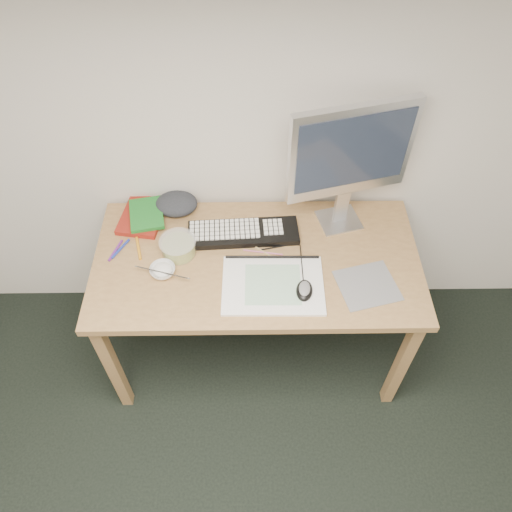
{
  "coord_description": "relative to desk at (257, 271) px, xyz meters",
  "views": [
    {
      "loc": [
        -0.06,
        0.08,
        2.4
      ],
      "look_at": [
        -0.04,
        1.38,
        0.83
      ],
      "focal_mm": 35.0,
      "sensor_mm": 36.0,
      "label": 1
    }
  ],
  "objects": [
    {
      "name": "pencil_black",
      "position": [
        0.1,
        0.07,
        0.09
      ],
      "size": [
        0.17,
        0.04,
        0.01
      ],
      "primitive_type": "cylinder",
      "rotation": [
        0.0,
        1.57,
        0.21
      ],
      "color": "black",
      "rests_on": "desk"
    },
    {
      "name": "mouse",
      "position": [
        0.19,
        -0.18,
        0.11
      ],
      "size": [
        0.08,
        0.11,
        0.04
      ],
      "primitive_type": "ellipsoid",
      "rotation": [
        0.0,
        0.0,
        -0.13
      ],
      "color": "black",
      "rests_on": "sketchpad"
    },
    {
      "name": "marker_orange",
      "position": [
        -0.51,
        0.06,
        0.09
      ],
      "size": [
        0.04,
        0.13,
        0.01
      ],
      "primitive_type": "cylinder",
      "rotation": [
        0.0,
        1.57,
        1.83
      ],
      "color": "orange",
      "rests_on": "desk"
    },
    {
      "name": "desk",
      "position": [
        0.0,
        0.0,
        0.0
      ],
      "size": [
        1.4,
        0.7,
        0.75
      ],
      "color": "#AC844F",
      "rests_on": "ground"
    },
    {
      "name": "monitor",
      "position": [
        0.38,
        0.22,
        0.46
      ],
      "size": [
        0.51,
        0.2,
        0.61
      ],
      "rotation": [
        0.0,
        0.0,
        0.25
      ],
      "color": "silver",
      "rests_on": "desk"
    },
    {
      "name": "fruit_tub",
      "position": [
        -0.33,
        0.04,
        0.12
      ],
      "size": [
        0.18,
        0.18,
        0.08
      ],
      "primitive_type": "cylinder",
      "rotation": [
        0.0,
        0.0,
        0.12
      ],
      "color": "gold",
      "rests_on": "desk"
    },
    {
      "name": "mousepad",
      "position": [
        0.45,
        -0.15,
        0.08
      ],
      "size": [
        0.28,
        0.26,
        0.0
      ],
      "primitive_type": "cube",
      "rotation": [
        0.0,
        0.0,
        0.25
      ],
      "color": "slate",
      "rests_on": "desk"
    },
    {
      "name": "rice_bowl",
      "position": [
        -0.39,
        -0.07,
        0.1
      ],
      "size": [
        0.14,
        0.14,
        0.03
      ],
      "primitive_type": "imported",
      "rotation": [
        0.0,
        0.0,
        -0.35
      ],
      "color": "silver",
      "rests_on": "desk"
    },
    {
      "name": "marker_blue",
      "position": [
        -0.59,
        0.06,
        0.09
      ],
      "size": [
        0.07,
        0.11,
        0.01
      ],
      "primitive_type": "cylinder",
      "rotation": [
        0.0,
        1.57,
        1.07
      ],
      "color": "#1E31A4",
      "rests_on": "desk"
    },
    {
      "name": "pencil_pink",
      "position": [
        0.03,
        0.04,
        0.09
      ],
      "size": [
        0.17,
        0.03,
        0.01
      ],
      "primitive_type": "cylinder",
      "rotation": [
        0.0,
        1.57,
        -0.16
      ],
      "color": "#CA6592",
      "rests_on": "desk"
    },
    {
      "name": "book_green",
      "position": [
        -0.5,
        0.24,
        0.12
      ],
      "size": [
        0.18,
        0.23,
        0.02
      ],
      "primitive_type": "cube",
      "rotation": [
        0.0,
        0.0,
        0.19
      ],
      "color": "#1C7124",
      "rests_on": "book_red"
    },
    {
      "name": "sketchpad",
      "position": [
        0.06,
        -0.14,
        0.09
      ],
      "size": [
        0.42,
        0.3,
        0.01
      ],
      "primitive_type": "cube",
      "rotation": [
        0.0,
        0.0,
        -0.01
      ],
      "color": "white",
      "rests_on": "desk"
    },
    {
      "name": "cloth_lump",
      "position": [
        -0.37,
        0.31,
        0.12
      ],
      "size": [
        0.19,
        0.17,
        0.07
      ],
      "primitive_type": "ellipsoid",
      "rotation": [
        0.0,
        0.0,
        0.22
      ],
      "color": "#25272C",
      "rests_on": "desk"
    },
    {
      "name": "chopsticks",
      "position": [
        -0.39,
        -0.09,
        0.12
      ],
      "size": [
        0.23,
        0.08,
        0.02
      ],
      "primitive_type": "cylinder",
      "rotation": [
        0.0,
        1.57,
        -0.29
      ],
      "color": "silver",
      "rests_on": "rice_bowl"
    },
    {
      "name": "marker_purple",
      "position": [
        -0.61,
        0.05,
        0.09
      ],
      "size": [
        0.05,
        0.12,
        0.01
      ],
      "primitive_type": "cylinder",
      "rotation": [
        0.0,
        1.57,
        1.25
      ],
      "color": "#652280",
      "rests_on": "desk"
    },
    {
      "name": "pencil_tan",
      "position": [
        0.07,
        0.01,
        0.09
      ],
      "size": [
        0.15,
        0.12,
        0.01
      ],
      "primitive_type": "cylinder",
      "rotation": [
        0.0,
        1.57,
        -0.69
      ],
      "color": "tan",
      "rests_on": "desk"
    },
    {
      "name": "book_red",
      "position": [
        -0.52,
        0.25,
        0.09
      ],
      "size": [
        0.22,
        0.27,
        0.02
      ],
      "primitive_type": "cube",
      "rotation": [
        0.0,
        0.0,
        -0.16
      ],
      "color": "maroon",
      "rests_on": "desk"
    },
    {
      "name": "keyboard",
      "position": [
        -0.06,
        0.14,
        0.1
      ],
      "size": [
        0.5,
        0.18,
        0.03
      ],
      "primitive_type": "cube",
      "rotation": [
        0.0,
        0.0,
        0.06
      ],
      "color": "black",
      "rests_on": "desk"
    }
  ]
}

